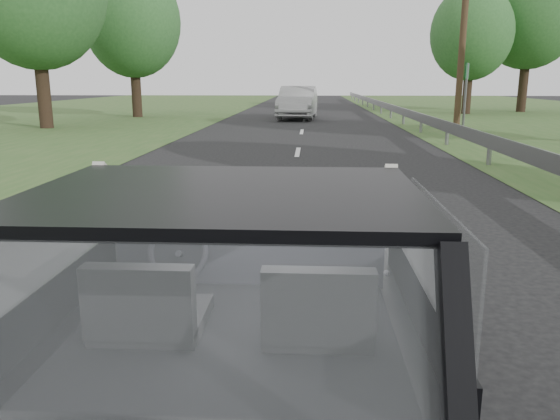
# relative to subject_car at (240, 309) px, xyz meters

# --- Properties ---
(subject_car) EXTENTS (1.80, 4.00, 1.45)m
(subject_car) POSITION_rel_subject_car_xyz_m (0.00, 0.00, 0.00)
(subject_car) COLOR black
(subject_car) RESTS_ON ground
(dashboard) EXTENTS (1.58, 0.45, 0.30)m
(dashboard) POSITION_rel_subject_car_xyz_m (0.00, 0.62, 0.12)
(dashboard) COLOR black
(dashboard) RESTS_ON subject_car
(driver_seat) EXTENTS (0.50, 0.72, 0.42)m
(driver_seat) POSITION_rel_subject_car_xyz_m (-0.40, -0.29, 0.16)
(driver_seat) COLOR black
(driver_seat) RESTS_ON subject_car
(passenger_seat) EXTENTS (0.50, 0.72, 0.42)m
(passenger_seat) POSITION_rel_subject_car_xyz_m (0.40, -0.29, 0.16)
(passenger_seat) COLOR black
(passenger_seat) RESTS_ON subject_car
(steering_wheel) EXTENTS (0.36, 0.36, 0.04)m
(steering_wheel) POSITION_rel_subject_car_xyz_m (-0.40, 0.33, 0.20)
(steering_wheel) COLOR black
(steering_wheel) RESTS_ON dashboard
(cat) EXTENTS (0.62, 0.30, 0.27)m
(cat) POSITION_rel_subject_car_xyz_m (0.28, 0.60, 0.36)
(cat) COLOR slate
(cat) RESTS_ON dashboard
(guardrail) EXTENTS (0.05, 90.00, 0.32)m
(guardrail) POSITION_rel_subject_car_xyz_m (4.30, 10.00, -0.15)
(guardrail) COLOR gray
(guardrail) RESTS_ON ground
(other_car) EXTENTS (2.25, 5.05, 1.63)m
(other_car) POSITION_rel_subject_car_xyz_m (-0.35, 25.37, 0.09)
(other_car) COLOR #ACACAC
(other_car) RESTS_ON ground
(highway_sign) EXTENTS (0.49, 1.00, 2.59)m
(highway_sign) POSITION_rel_subject_car_xyz_m (6.71, 20.84, 0.57)
(highway_sign) COLOR #0B421A
(highway_sign) RESTS_ON ground
(utility_pole) EXTENTS (0.27, 0.27, 8.06)m
(utility_pole) POSITION_rel_subject_car_xyz_m (6.30, 20.29, 3.31)
(utility_pole) COLOR #403021
(utility_pole) RESTS_ON ground
(tree_2) EXTENTS (5.12, 5.12, 6.93)m
(tree_2) POSITION_rel_subject_car_xyz_m (9.30, 30.07, 2.74)
(tree_2) COLOR #295727
(tree_2) RESTS_ON ground
(tree_3) EXTENTS (6.40, 6.40, 9.33)m
(tree_3) POSITION_rel_subject_car_xyz_m (13.26, 32.34, 3.94)
(tree_3) COLOR #295727
(tree_3) RESTS_ON ground
(tree_5) EXTENTS (5.72, 5.72, 8.40)m
(tree_5) POSITION_rel_subject_car_xyz_m (-10.40, 19.16, 3.47)
(tree_5) COLOR #295727
(tree_5) RESTS_ON ground
(tree_6) EXTENTS (6.30, 6.30, 7.44)m
(tree_6) POSITION_rel_subject_car_xyz_m (-8.87, 26.22, 2.99)
(tree_6) COLOR #295727
(tree_6) RESTS_ON ground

